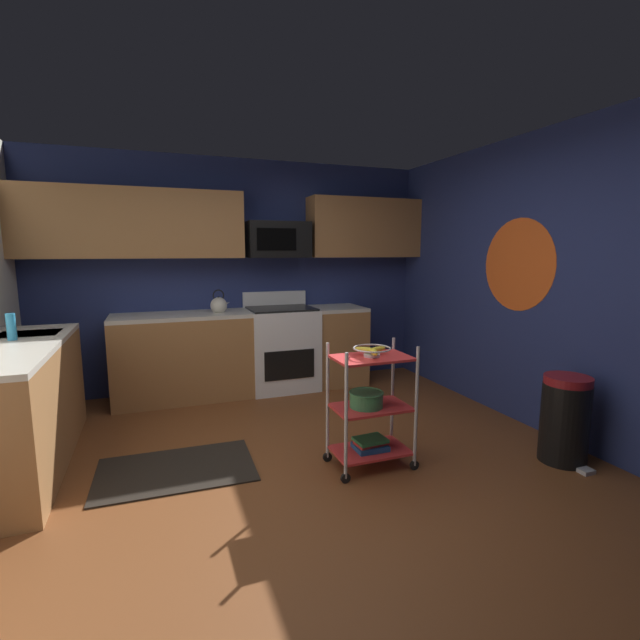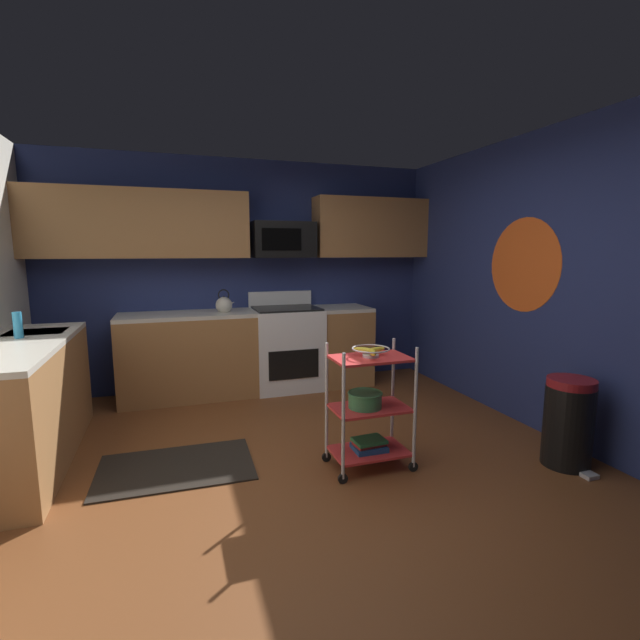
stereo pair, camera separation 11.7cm
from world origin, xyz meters
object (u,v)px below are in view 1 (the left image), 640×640
at_px(mixing_bowl_large, 366,399).
at_px(fruit_bowl, 372,350).
at_px(trash_can, 565,419).
at_px(book_stack, 370,444).
at_px(oven_range, 281,347).
at_px(dish_soap_bottle, 11,327).
at_px(rolling_cart, 371,407).
at_px(microwave, 278,240).
at_px(kettle, 219,305).

bearing_deg(mixing_bowl_large, fruit_bowl, 0.00).
relative_size(fruit_bowl, trash_can, 0.41).
height_order(fruit_bowl, book_stack, fruit_bowl).
xyz_separation_m(oven_range, book_stack, (0.09, -2.09, -0.31)).
relative_size(oven_range, dish_soap_bottle, 5.50).
distance_m(mixing_bowl_large, dish_soap_bottle, 2.67).
bearing_deg(dish_soap_bottle, rolling_cart, -23.42).
height_order(microwave, mixing_bowl_large, microwave).
relative_size(oven_range, trash_can, 1.67).
bearing_deg(fruit_bowl, dish_soap_bottle, 156.58).
height_order(mixing_bowl_large, trash_can, trash_can).
xyz_separation_m(mixing_bowl_large, book_stack, (0.04, -0.00, -0.35)).
bearing_deg(microwave, mixing_bowl_large, -88.57).
distance_m(microwave, trash_can, 3.32).
relative_size(rolling_cart, dish_soap_bottle, 4.57).
xyz_separation_m(oven_range, mixing_bowl_large, (0.05, -2.09, 0.04)).
height_order(mixing_bowl_large, kettle, kettle).
height_order(rolling_cart, mixing_bowl_large, rolling_cart).
height_order(kettle, trash_can, kettle).
height_order(microwave, trash_can, microwave).
bearing_deg(book_stack, dish_soap_bottle, 156.58).
relative_size(book_stack, trash_can, 0.36).
xyz_separation_m(fruit_bowl, trash_can, (1.40, -0.44, -0.55)).
xyz_separation_m(oven_range, trash_can, (1.49, -2.53, -0.15)).
bearing_deg(dish_soap_bottle, trash_can, -21.23).
relative_size(fruit_bowl, mixing_bowl_large, 1.08).
distance_m(fruit_bowl, kettle, 2.24).
relative_size(fruit_bowl, book_stack, 1.13).
bearing_deg(kettle, book_stack, -69.38).
distance_m(rolling_cart, dish_soap_bottle, 2.72).
bearing_deg(dish_soap_bottle, kettle, 31.96).
height_order(dish_soap_bottle, trash_can, dish_soap_bottle).
height_order(oven_range, dish_soap_bottle, dish_soap_bottle).
distance_m(book_stack, trash_can, 1.47).
bearing_deg(fruit_bowl, kettle, 110.62).
bearing_deg(microwave, fruit_bowl, -87.57).
relative_size(oven_range, microwave, 1.57).
xyz_separation_m(microwave, book_stack, (0.09, -2.20, -1.53)).
bearing_deg(trash_can, dish_soap_bottle, 158.77).
xyz_separation_m(mixing_bowl_large, dish_soap_bottle, (-2.40, 1.06, 0.50)).
relative_size(microwave, dish_soap_bottle, 3.50).
height_order(book_stack, dish_soap_bottle, dish_soap_bottle).
relative_size(kettle, trash_can, 0.40).
height_order(book_stack, trash_can, trash_can).
height_order(fruit_bowl, trash_can, fruit_bowl).
xyz_separation_m(oven_range, dish_soap_bottle, (-2.35, -1.04, 0.54)).
xyz_separation_m(rolling_cart, mixing_bowl_large, (-0.04, 0.00, 0.07)).
xyz_separation_m(rolling_cart, book_stack, (-0.00, -0.00, -0.28)).
xyz_separation_m(mixing_bowl_large, kettle, (-0.75, 2.09, 0.48)).
bearing_deg(rolling_cart, book_stack, -178.21).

